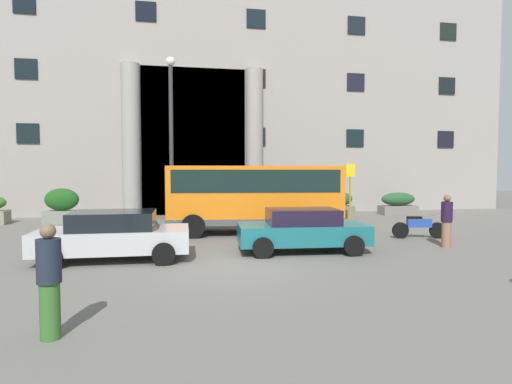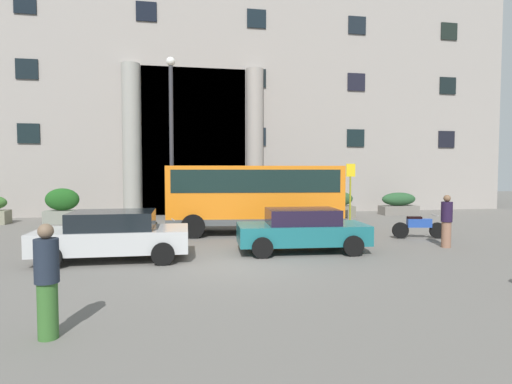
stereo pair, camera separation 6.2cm
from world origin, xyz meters
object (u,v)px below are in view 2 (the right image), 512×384
Objects in this scene: hedge_planter_east at (189,204)px; motorcycle_near_kerb at (153,233)px; hedge_planter_entrance_left at (339,205)px; pedestrian_child_trailing at (47,281)px; hedge_planter_west at (399,204)px; lamppost_plaza_centre at (171,128)px; bus_stop_sign at (350,187)px; pedestrian_woman_dark_dress at (447,221)px; hedge_planter_entrance_right at (62,206)px; orange_minibus at (255,193)px; motorcycle_far_end at (418,226)px; parked_hatchback_near at (113,235)px; parked_coupe_end at (302,230)px.

hedge_planter_east is 1.04× the size of motorcycle_near_kerb.
pedestrian_child_trailing is (-10.49, -14.62, 0.23)m from hedge_planter_entrance_left.
hedge_planter_west is 13.41m from lamppost_plaza_centre.
bus_stop_sign is 6.27m from pedestrian_woman_dark_dress.
pedestrian_child_trailing is (-2.58, -15.37, 0.10)m from hedge_planter_east.
hedge_planter_entrance_right is 0.22× the size of lamppost_plaza_centre.
motorcycle_far_end is at bearing -17.03° from orange_minibus.
parked_hatchback_near is 0.56× the size of lamppost_plaza_centre.
parked_coupe_end is at bearing -59.75° from lamppost_plaza_centre.
orange_minibus reaches higher than pedestrian_child_trailing.
hedge_planter_entrance_left is 11.67m from motorcycle_near_kerb.
hedge_planter_entrance_right reaches higher than motorcycle_near_kerb.
motorcycle_far_end and motorcycle_near_kerb have the same top height.
pedestrian_child_trailing is (-14.34, -15.36, 0.29)m from hedge_planter_west.
hedge_planter_east is 0.28× the size of lamppost_plaza_centre.
parked_hatchback_near is at bearing -104.11° from hedge_planter_east.
hedge_planter_entrance_left is 3.92m from hedge_planter_west.
motorcycle_near_kerb is at bearing -96.27° from lamppost_plaza_centre.
hedge_planter_entrance_right is at bearing 160.56° from lamppost_plaza_centre.
pedestrian_woman_dark_dress is at bearing -38.61° from lamppost_plaza_centre.
lamppost_plaza_centre is at bearing 145.53° from orange_minibus.
hedge_planter_east is (-2.46, 5.36, -0.82)m from orange_minibus.
motorcycle_far_end is (4.98, 1.64, -0.24)m from parked_coupe_end.
hedge_planter_west is 1.21× the size of pedestrian_woman_dark_dress.
orange_minibus is at bearing -65.34° from hedge_planter_east.
motorcycle_far_end is at bearing -26.68° from hedge_planter_entrance_right.
pedestrian_woman_dark_dress is at bearing -50.01° from hedge_planter_east.
hedge_planter_west is (3.85, 0.73, -0.06)m from hedge_planter_entrance_left.
pedestrian_child_trailing is (3.40, -14.66, 0.09)m from hedge_planter_entrance_right.
hedge_planter_entrance_left is 13.89m from hedge_planter_entrance_right.
hedge_planter_entrance_right reaches higher than hedge_planter_entrance_left.
parked_coupe_end is at bearing -150.29° from motorcycle_far_end.
parked_coupe_end is at bearing 2.83° from parked_hatchback_near.
hedge_planter_east is at bearing 69.03° from motorcycle_near_kerb.
hedge_planter_entrance_left is (0.56, 2.76, -1.08)m from bus_stop_sign.
motorcycle_near_kerb is (1.01, 1.88, -0.26)m from parked_hatchback_near.
pedestrian_woman_dark_dress is at bearing 1.07° from parked_hatchback_near.
parked_coupe_end is 5.25m from motorcycle_far_end.
pedestrian_woman_dark_dress is at bearing -32.45° from hedge_planter_entrance_right.
bus_stop_sign reaches higher than parked_coupe_end.
parked_hatchback_near is at bearing -68.25° from hedge_planter_entrance_right.
orange_minibus is at bearing 177.41° from pedestrian_child_trailing.
bus_stop_sign is 1.63× the size of pedestrian_woman_dark_dress.
orange_minibus reaches higher than hedge_planter_entrance_left.
hedge_planter_east is 11.77m from hedge_planter_west.
bus_stop_sign is at bearing 112.50° from motorcycle_far_end.
lamppost_plaza_centre is at bearing 173.19° from bus_stop_sign.
motorcycle_far_end is 1.13× the size of pedestrian_woman_dark_dress.
hedge_planter_entrance_right is (-13.33, 2.79, -0.93)m from bus_stop_sign.
bus_stop_sign is at bearing -25.45° from hedge_planter_east.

